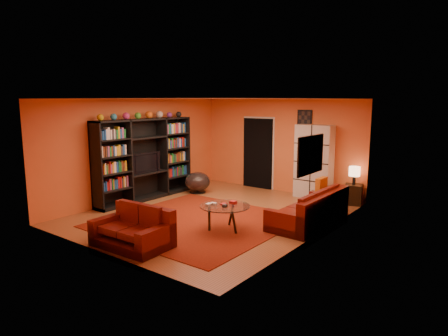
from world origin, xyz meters
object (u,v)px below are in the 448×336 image
Objects in this scene: table_lamp at (354,172)px; side_table at (353,194)px; sofa at (313,211)px; coffee_table at (225,208)px; bowl_chair at (198,182)px; tv at (144,163)px; loveseat at (135,230)px; storage_cabinet at (314,162)px; entertainment_unit at (145,159)px.

side_table is at bearing 90.00° from table_lamp.
table_lamp is at bearing 87.79° from sofa.
coffee_table is (-1.22, -1.42, 0.17)m from sofa.
sofa is 2.12m from side_table.
coffee_table is 2.00× the size of side_table.
bowl_chair is 1.43× the size of side_table.
table_lamp is (3.92, 1.39, 0.51)m from bowl_chair.
bowl_chair is at bearing -21.03° from tv.
loveseat is 1.82m from coffee_table.
storage_cabinet reaches higher than loveseat.
bowl_chair is 4.19m from table_lamp.
entertainment_unit is 4.21× the size of bowl_chair.
bowl_chair is at bearing 140.25° from coffee_table.
storage_cabinet is (3.37, 2.89, -0.02)m from tv.
sofa is 3.05× the size of bowl_chair.
table_lamp reaches higher than side_table.
sofa is (4.41, 0.63, -0.76)m from entertainment_unit.
storage_cabinet is 3.87× the size of side_table.
loveseat is at bearing -112.21° from table_lamp.
side_table is at bearing -57.60° from tv.
loveseat is at bearing -101.66° from storage_cabinet.
storage_cabinet is at bearing -13.20° from loveseat.
sofa is 1.53× the size of loveseat.
storage_cabinet is at bearing 27.09° from bowl_chair.
coffee_table is at bearing -13.86° from entertainment_unit.
entertainment_unit is 1.66m from bowl_chair.
side_table is at bearing -3.30° from storage_cabinet.
sofa is at bearing -80.58° from tv.
coffee_table is at bearing -27.57° from loveseat.
storage_cabinet reaches higher than table_lamp.
tv is at bearing 43.16° from loveseat.
sofa is 4.35× the size of side_table.
entertainment_unit is at bearing -114.07° from bowl_chair.
loveseat is 3.12× the size of table_lamp.
bowl_chair is at bearing -160.45° from table_lamp.
coffee_table is 3.36m from bowl_chair.
coffee_table is 3.63m from storage_cabinet.
side_table is (0.11, 2.12, -0.04)m from sofa.
table_lamp is at bearing 69.28° from coffee_table.
sofa is at bearing -93.06° from table_lamp.
loveseat is (2.36, -2.33, -0.70)m from tv.
bowl_chair is at bearing 170.06° from sofa.
bowl_chair is at bearing -160.45° from side_table.
entertainment_unit is at bearing -148.71° from side_table.
tv reaches higher than bowl_chair.
entertainment_unit is at bearing 42.67° from loveseat.
entertainment_unit is 1.55× the size of storage_cabinet.
entertainment_unit is 5.36m from side_table.
tv is 3.39m from loveseat.
loveseat is at bearing -115.33° from coffee_table.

